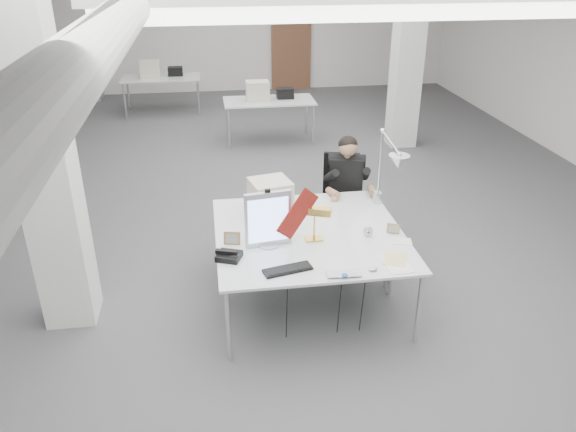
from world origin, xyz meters
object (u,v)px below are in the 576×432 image
object	(u,v)px
office_chair	(344,200)
desk_phone	(229,256)
beige_monitor	(270,197)
monitor	(268,219)
laptop	(345,277)
seated_person	(347,174)
desk_main	(318,257)
bankers_lamp	(314,224)
architect_lamp	(387,174)

from	to	relation	value
office_chair	desk_phone	distance (m)	2.09
office_chair	beige_monitor	size ratio (longest dim) A/B	2.82
office_chair	monitor	bearing A→B (deg)	-113.41
laptop	seated_person	bearing A→B (deg)	78.98
desk_main	bankers_lamp	world-z (taller)	bankers_lamp
office_chair	desk_phone	xyz separation A→B (m)	(-1.42, -1.52, 0.24)
desk_main	office_chair	size ratio (longest dim) A/B	1.65
office_chair	desk_phone	world-z (taller)	office_chair
office_chair	bankers_lamp	size ratio (longest dim) A/B	3.24
laptop	desk_phone	xyz separation A→B (m)	(-0.94, 0.46, 0.01)
laptop	beige_monitor	distance (m)	1.41
monitor	beige_monitor	distance (m)	0.68
office_chair	seated_person	distance (m)	0.36
office_chair	desk_phone	bearing A→B (deg)	-118.08
seated_person	bankers_lamp	distance (m)	1.37
monitor	bankers_lamp	distance (m)	0.45
desk_phone	bankers_lamp	bearing A→B (deg)	38.37
bankers_lamp	desk_phone	distance (m)	0.86
seated_person	laptop	bearing A→B (deg)	-89.00
laptop	bankers_lamp	bearing A→B (deg)	103.49
laptop	desk_phone	distance (m)	1.05
office_chair	seated_person	bearing A→B (deg)	-74.91
beige_monitor	desk_main	bearing A→B (deg)	-83.80
architect_lamp	desk_phone	bearing A→B (deg)	-164.83
monitor	architect_lamp	bearing A→B (deg)	14.16
monitor	office_chair	bearing A→B (deg)	43.48
desk_phone	architect_lamp	xyz separation A→B (m)	(1.64, 0.71, 0.41)
desk_main	laptop	world-z (taller)	laptop
laptop	architect_lamp	bearing A→B (deg)	62.24
office_chair	beige_monitor	distance (m)	1.22
office_chair	architect_lamp	distance (m)	1.05
desk_phone	architect_lamp	bearing A→B (deg)	45.38
desk_main	desk_phone	size ratio (longest dim) A/B	8.74
beige_monitor	architect_lamp	world-z (taller)	architect_lamp
office_chair	bankers_lamp	distance (m)	1.47
seated_person	desk_phone	bearing A→B (deg)	-119.04
bankers_lamp	desk_main	bearing A→B (deg)	-72.18
seated_person	monitor	xyz separation A→B (m)	(-1.05, -1.27, 0.12)
office_chair	laptop	size ratio (longest dim) A/B	3.73
office_chair	monitor	size ratio (longest dim) A/B	2.05
seated_person	office_chair	bearing A→B (deg)	105.09
desk_main	monitor	bearing A→B (deg)	148.09
monitor	bankers_lamp	xyz separation A→B (m)	(0.44, 0.04, -0.10)
seated_person	beige_monitor	size ratio (longest dim) A/B	2.35
desk_main	bankers_lamp	bearing A→B (deg)	86.26
desk_phone	beige_monitor	bearing A→B (deg)	83.09
seated_person	monitor	distance (m)	1.65
monitor	bankers_lamp	world-z (taller)	monitor
desk_phone	beige_monitor	distance (m)	0.99
desk_main	bankers_lamp	size ratio (longest dim) A/B	5.35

